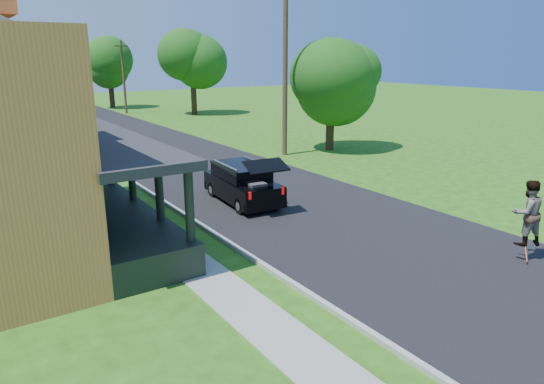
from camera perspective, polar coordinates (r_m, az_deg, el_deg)
ground at (r=15.39m, az=13.13°, el=-5.92°), size 140.00×140.00×0.00m
street at (r=31.96m, az=-13.96°, el=5.24°), size 8.00×120.00×0.02m
curb at (r=30.85m, az=-21.03°, el=4.28°), size 0.15×120.00×0.12m
sidewalk at (r=30.55m, az=-23.85°, el=3.88°), size 1.30×120.00×0.03m
front_walk at (r=16.62m, az=-27.97°, el=-5.78°), size 6.50×1.20×0.03m
black_suv at (r=18.94m, az=-3.47°, el=1.03°), size 2.00×4.45×2.02m
skateboarder at (r=15.13m, az=27.83°, el=-2.18°), size 1.11×1.01×1.86m
skateboard at (r=15.29m, az=27.71°, el=-6.09°), size 0.39×0.35×0.70m
tree_right_near at (r=29.67m, az=6.95°, el=13.48°), size 5.96×5.71×7.02m
tree_right_mid at (r=48.66m, az=-9.46°, el=15.77°), size 5.27×5.07×8.46m
tree_right_far at (r=57.33m, az=-18.70°, el=14.36°), size 5.54×5.48×7.83m
utility_pole_near at (r=27.80m, az=1.57°, el=16.13°), size 1.72×0.52×11.21m
utility_pole_far at (r=51.08m, az=-17.07°, el=12.89°), size 1.40×0.41×7.01m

